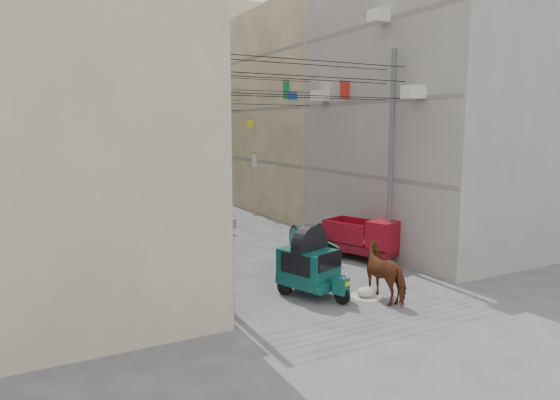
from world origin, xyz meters
TOP-DOWN VIEW (x-y plane):
  - ground at (0.00, 0.00)m, footprint 140.00×140.00m
  - building_row_left at (-8.00, 34.13)m, footprint 8.00×62.00m
  - building_row_right at (8.00, 34.13)m, footprint 8.00×62.00m
  - end_cap_building at (0.00, 66.00)m, footprint 22.00×10.00m
  - shutters_left at (-3.92, 10.38)m, footprint 0.18×14.40m
  - signboards at (-0.01, 21.66)m, footprint 8.22×40.52m
  - ac_units at (3.65, 7.67)m, footprint 0.70×6.55m
  - utility_poles at (0.00, 17.00)m, footprint 7.40×22.20m
  - overhead_cables at (0.00, 14.40)m, footprint 7.40×22.52m
  - auto_rickshaw at (-0.85, 4.42)m, footprint 1.88×2.50m
  - tonga_cart at (1.80, 8.83)m, footprint 1.47×2.87m
  - mini_truck at (3.31, 6.78)m, footprint 2.23×3.26m
  - second_cart at (-0.35, 14.34)m, footprint 1.80×1.67m
  - feed_sack at (0.60, 3.44)m, footprint 0.61×0.49m
  - horse at (1.04, 3.00)m, footprint 0.96×2.01m
  - distant_car_white at (-2.07, 22.69)m, footprint 2.61×4.01m
  - distant_car_grey at (2.76, 31.96)m, footprint 2.24×3.56m
  - distant_car_green at (0.32, 41.58)m, footprint 2.26×3.89m

SIDE VIEW (x-z plane):
  - ground at x=0.00m, z-range 0.00..0.00m
  - feed_sack at x=0.60m, z-range 0.00..0.31m
  - distant_car_green at x=0.32m, z-range 0.00..1.06m
  - distant_car_grey at x=2.76m, z-range 0.00..1.11m
  - distant_car_white at x=-2.07m, z-range 0.00..1.27m
  - tonga_cart at x=1.80m, z-range 0.03..1.27m
  - second_cart at x=-0.35m, z-range 0.05..1.40m
  - mini_truck at x=3.31m, z-range -0.03..1.65m
  - horse at x=1.04m, z-range 0.00..1.68m
  - auto_rickshaw at x=-0.85m, z-range 0.15..1.85m
  - shutters_left at x=-3.92m, z-range 0.06..2.93m
  - signboards at x=-0.01m, z-range 0.59..6.27m
  - utility_poles at x=0.00m, z-range 0.00..8.00m
  - building_row_left at x=-8.00m, z-range -0.54..13.46m
  - building_row_right at x=8.00m, z-range -0.54..13.46m
  - end_cap_building at x=0.00m, z-range 0.00..13.00m
  - overhead_cables at x=0.00m, z-range 6.20..7.33m
  - ac_units at x=3.65m, z-range 5.76..9.11m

